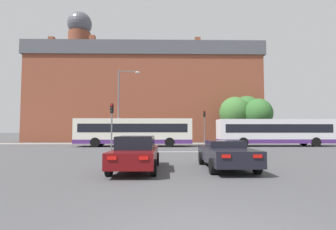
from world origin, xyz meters
TOP-DOWN VIEW (x-y plane):
  - stop_line_strip at (0.00, 17.35)m, footprint 7.75×0.30m
  - far_pavement at (0.00, 30.78)m, footprint 68.61×2.50m
  - brick_civic_building at (-3.81, 40.85)m, footprint 37.13×12.35m
  - car_saloon_left at (-1.85, 7.47)m, footprint 1.95×4.94m
  - car_roadster_right at (2.16, 7.83)m, footprint 1.99×4.90m
  - bus_crossing_lead at (-3.85, 24.48)m, footprint 12.45×2.71m
  - bus_crossing_trailing at (11.66, 24.75)m, footprint 12.51×2.76m
  - traffic_light_near_left at (-5.10, 18.57)m, footprint 0.26×0.31m
  - traffic_light_far_right at (4.76, 30.24)m, footprint 0.26×0.31m
  - street_lamp_junction at (-5.08, 23.85)m, footprint 2.33×0.36m
  - pedestrian_waiting at (-0.73, 31.64)m, footprint 0.39×0.46m
  - tree_by_building at (9.32, 32.25)m, footprint 4.25×4.25m
  - tree_kerbside at (11.55, 33.86)m, footprint 4.35×4.35m
  - tree_distant at (12.08, 30.59)m, footprint 3.71×3.71m

SIDE VIEW (x-z plane):
  - stop_line_strip at x=0.00m, z-range 0.00..0.01m
  - far_pavement at x=0.00m, z-range 0.00..0.01m
  - car_roadster_right at x=2.16m, z-range 0.04..1.30m
  - car_saloon_left at x=-1.85m, z-range 0.01..1.49m
  - pedestrian_waiting at x=-0.73m, z-range 0.14..1.83m
  - bus_crossing_trailing at x=11.66m, z-range 0.11..3.06m
  - bus_crossing_lead at x=-3.85m, z-range 0.11..3.10m
  - traffic_light_near_left at x=-5.10m, z-range 0.71..4.75m
  - traffic_light_far_right at x=4.76m, z-range 0.74..5.07m
  - tree_distant at x=12.08m, z-range 1.03..7.03m
  - tree_by_building at x=9.32m, z-range 0.98..7.42m
  - tree_kerbside at x=11.55m, z-range 1.09..7.87m
  - street_lamp_junction at x=-5.08m, z-range 0.85..9.07m
  - brick_civic_building at x=-3.81m, z-range -3.23..19.17m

